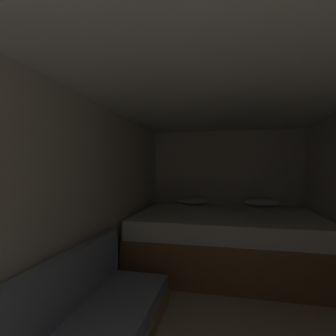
{
  "coord_description": "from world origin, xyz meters",
  "views": [
    {
      "loc": [
        -0.02,
        -0.65,
        1.44
      ],
      "look_at": [
        -0.67,
        2.28,
        1.44
      ],
      "focal_mm": 27.36,
      "sensor_mm": 36.0,
      "label": 1
    }
  ],
  "objects": [
    {
      "name": "ground_plane",
      "position": [
        0.0,
        1.73,
        0.0
      ],
      "size": [
        6.91,
        6.91,
        0.0
      ],
      "primitive_type": "plane",
      "color": "beige"
    },
    {
      "name": "wall_left",
      "position": [
        -1.37,
        1.73,
        1.07
      ],
      "size": [
        0.05,
        4.91,
        2.14
      ],
      "primitive_type": "cube",
      "color": "beige",
      "rests_on": "ground"
    },
    {
      "name": "wall_back",
      "position": [
        0.0,
        4.21,
        1.07
      ],
      "size": [
        2.8,
        0.05,
        2.14
      ],
      "primitive_type": "cube",
      "color": "beige",
      "rests_on": "ground"
    },
    {
      "name": "ceiling_slab",
      "position": [
        0.0,
        1.73,
        2.16
      ],
      "size": [
        2.8,
        4.91,
        0.05
      ],
      "primitive_type": "cube",
      "color": "white",
      "rests_on": "wall_left"
    },
    {
      "name": "bed",
      "position": [
        0.0,
        3.23,
        0.4
      ],
      "size": [
        2.58,
        1.83,
        0.94
      ],
      "color": "olive",
      "rests_on": "ground"
    }
  ]
}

